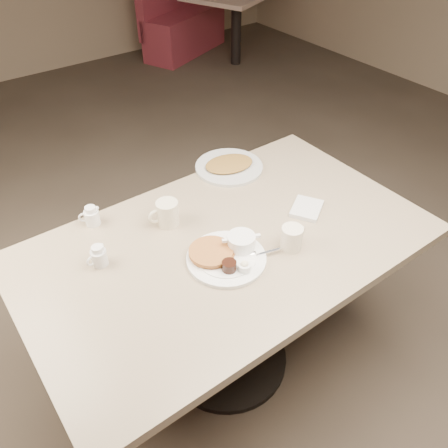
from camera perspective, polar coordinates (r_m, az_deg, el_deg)
room at (r=1.34m, az=0.54°, el=18.87°), size 7.04×8.04×2.84m
diner_table at (r=1.81m, az=0.38°, el=-6.17°), size 1.50×0.90×0.75m
main_plate at (r=1.61m, az=0.41°, el=-3.69°), size 0.37×0.37×0.07m
coffee_mug_near at (r=1.65m, az=8.49°, el=-1.65°), size 0.11×0.08×0.09m
napkin at (r=1.86m, az=10.27°, el=1.90°), size 0.17×0.16×0.02m
coffee_mug_far at (r=1.75m, az=-7.13°, el=1.33°), size 0.13×0.10×0.10m
creamer_left at (r=1.64m, az=-15.35°, el=-3.90°), size 0.08×0.07×0.08m
creamer_right at (r=1.82m, az=-16.19°, el=0.93°), size 0.08×0.06×0.08m
hash_plate at (r=2.08m, az=0.63°, el=7.26°), size 0.36×0.36×0.04m
booth_back_right at (r=5.59m, az=-4.79°, el=24.50°), size 1.47×1.57×1.12m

